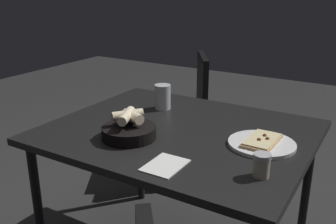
# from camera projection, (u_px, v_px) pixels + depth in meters

# --- Properties ---
(dining_table) EXTENTS (0.91, 1.10, 0.71)m
(dining_table) POSITION_uv_depth(u_px,v_px,m) (179.00, 142.00, 1.66)
(dining_table) COLOR black
(dining_table) RESTS_ON ground
(pizza_plate) EXTENTS (0.26, 0.26, 0.04)m
(pizza_plate) POSITION_uv_depth(u_px,v_px,m) (262.00, 143.00, 1.47)
(pizza_plate) COLOR white
(pizza_plate) RESTS_ON dining_table
(bread_basket) EXTENTS (0.22, 0.22, 0.11)m
(bread_basket) POSITION_uv_depth(u_px,v_px,m) (129.00, 129.00, 1.53)
(bread_basket) COLOR black
(bread_basket) RESTS_ON dining_table
(beer_glass) EXTENTS (0.08, 0.08, 0.12)m
(beer_glass) POSITION_uv_depth(u_px,v_px,m) (163.00, 98.00, 1.88)
(beer_glass) COLOR silver
(beer_glass) RESTS_ON dining_table
(pepper_shaker) EXTENTS (0.06, 0.06, 0.08)m
(pepper_shaker) POSITION_uv_depth(u_px,v_px,m) (261.00, 167.00, 1.23)
(pepper_shaker) COLOR #BFB299
(pepper_shaker) RESTS_ON dining_table
(napkin) EXTENTS (0.16, 0.12, 0.00)m
(napkin) POSITION_uv_depth(u_px,v_px,m) (165.00, 165.00, 1.31)
(napkin) COLOR white
(napkin) RESTS_ON dining_table
(chair_far) EXTENTS (0.61, 0.61, 0.85)m
(chair_far) POSITION_uv_depth(u_px,v_px,m) (184.00, 106.00, 2.63)
(chair_far) COLOR #2D2D2D
(chair_far) RESTS_ON ground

